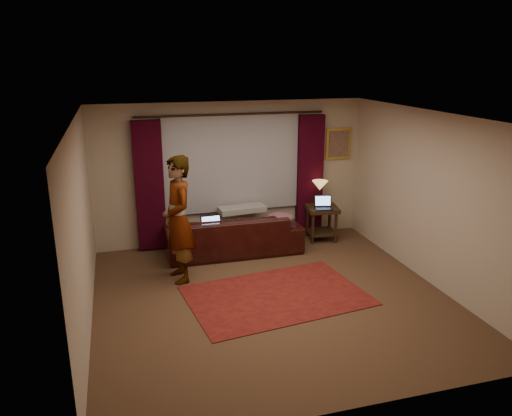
# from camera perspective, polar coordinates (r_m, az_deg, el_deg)

# --- Properties ---
(floor) EXTENTS (5.00, 5.00, 0.01)m
(floor) POSITION_cam_1_polar(r_m,az_deg,el_deg) (7.36, 1.83, -10.22)
(floor) COLOR #523724
(floor) RESTS_ON ground
(ceiling) EXTENTS (5.00, 5.00, 0.02)m
(ceiling) POSITION_cam_1_polar(r_m,az_deg,el_deg) (6.60, 2.04, 10.36)
(ceiling) COLOR silver
(ceiling) RESTS_ON ground
(wall_back) EXTENTS (5.00, 0.02, 2.60)m
(wall_back) POSITION_cam_1_polar(r_m,az_deg,el_deg) (9.20, -2.82, 4.01)
(wall_back) COLOR #BDAB93
(wall_back) RESTS_ON ground
(wall_front) EXTENTS (5.00, 0.02, 2.60)m
(wall_front) POSITION_cam_1_polar(r_m,az_deg,el_deg) (4.71, 11.33, -9.26)
(wall_front) COLOR #BDAB93
(wall_front) RESTS_ON ground
(wall_left) EXTENTS (0.02, 5.00, 2.60)m
(wall_left) POSITION_cam_1_polar(r_m,az_deg,el_deg) (6.58, -19.29, -2.23)
(wall_left) COLOR #BDAB93
(wall_left) RESTS_ON ground
(wall_right) EXTENTS (0.02, 5.00, 2.60)m
(wall_right) POSITION_cam_1_polar(r_m,az_deg,el_deg) (7.97, 19.33, 1.02)
(wall_right) COLOR #BDAB93
(wall_right) RESTS_ON ground
(sheer_curtain) EXTENTS (2.50, 0.05, 1.80)m
(sheer_curtain) POSITION_cam_1_polar(r_m,az_deg,el_deg) (9.10, -2.75, 5.16)
(sheer_curtain) COLOR #9D9CA4
(sheer_curtain) RESTS_ON wall_back
(drape_left) EXTENTS (0.50, 0.14, 2.30)m
(drape_left) POSITION_cam_1_polar(r_m,az_deg,el_deg) (8.91, -12.09, 2.44)
(drape_left) COLOR black
(drape_left) RESTS_ON floor
(drape_right) EXTENTS (0.50, 0.14, 2.30)m
(drape_right) POSITION_cam_1_polar(r_m,az_deg,el_deg) (9.56, 6.15, 3.70)
(drape_right) COLOR black
(drape_right) RESTS_ON floor
(curtain_rod) EXTENTS (0.04, 0.04, 3.40)m
(curtain_rod) POSITION_cam_1_polar(r_m,az_deg,el_deg) (8.91, -2.76, 10.64)
(curtain_rod) COLOR #311C10
(curtain_rod) RESTS_ON wall_back
(picture_frame) EXTENTS (0.50, 0.04, 0.60)m
(picture_frame) POSITION_cam_1_polar(r_m,az_deg,el_deg) (9.76, 9.38, 7.26)
(picture_frame) COLOR gold
(picture_frame) RESTS_ON wall_back
(sofa) EXTENTS (2.38, 1.05, 0.96)m
(sofa) POSITION_cam_1_polar(r_m,az_deg,el_deg) (8.80, -2.60, -2.15)
(sofa) COLOR black
(sofa) RESTS_ON floor
(throw_blanket) EXTENTS (0.88, 0.42, 0.10)m
(throw_blanket) POSITION_cam_1_polar(r_m,az_deg,el_deg) (8.97, -1.63, 1.45)
(throw_blanket) COLOR #979691
(throw_blanket) RESTS_ON sofa
(clothing_pile) EXTENTS (0.55, 0.44, 0.22)m
(clothing_pile) POSITION_cam_1_polar(r_m,az_deg,el_deg) (8.86, 2.75, -1.28)
(clothing_pile) COLOR #7C4753
(clothing_pile) RESTS_ON sofa
(laptop_sofa) EXTENTS (0.38, 0.42, 0.26)m
(laptop_sofa) POSITION_cam_1_polar(r_m,az_deg,el_deg) (8.51, -4.94, -1.96)
(laptop_sofa) COLOR black
(laptop_sofa) RESTS_ON sofa
(area_rug) EXTENTS (2.72, 1.99, 0.01)m
(area_rug) POSITION_cam_1_polar(r_m,az_deg,el_deg) (7.40, 2.33, -9.97)
(area_rug) COLOR maroon
(area_rug) RESTS_ON floor
(end_table) EXTENTS (0.65, 0.65, 0.66)m
(end_table) POSITION_cam_1_polar(r_m,az_deg,el_deg) (9.54, 7.49, -1.71)
(end_table) COLOR black
(end_table) RESTS_ON floor
(tiffany_lamp) EXTENTS (0.38, 0.38, 0.47)m
(tiffany_lamp) POSITION_cam_1_polar(r_m,az_deg,el_deg) (9.47, 7.28, 1.72)
(tiffany_lamp) COLOR olive
(tiffany_lamp) RESTS_ON end_table
(laptop_table) EXTENTS (0.38, 0.41, 0.23)m
(laptop_table) POSITION_cam_1_polar(r_m,az_deg,el_deg) (9.26, 7.77, 0.59)
(laptop_table) COLOR black
(laptop_table) RESTS_ON end_table
(person) EXTENTS (0.66, 0.66, 1.96)m
(person) POSITION_cam_1_polar(r_m,az_deg,el_deg) (7.66, -8.88, -1.32)
(person) COLOR #979691
(person) RESTS_ON floor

